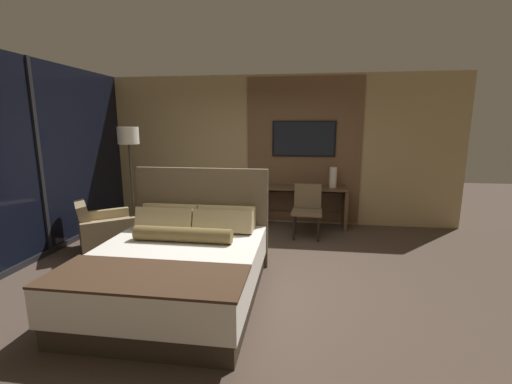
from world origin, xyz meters
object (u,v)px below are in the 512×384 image
object	(u,v)px
desk	(302,200)
tv	(304,139)
bed	(179,265)
book	(306,187)
armchair_by_window	(105,233)
floor_lamp	(129,145)
vase_tall	(333,177)
desk_chair	(307,206)

from	to	relation	value
desk	tv	xyz separation A→B (m)	(-0.00, 0.19, 1.12)
bed	book	xyz separation A→B (m)	(1.39, 2.80, 0.42)
armchair_by_window	floor_lamp	distance (m)	1.48
vase_tall	desk_chair	bearing A→B (deg)	-129.58
desk	book	xyz separation A→B (m)	(0.06, -0.08, 0.27)
bed	floor_lamp	xyz separation A→B (m)	(-1.53, 1.93, 1.21)
floor_lamp	vase_tall	world-z (taller)	floor_lamp
book	vase_tall	bearing A→B (deg)	8.60
armchair_by_window	floor_lamp	size ratio (longest dim) A/B	0.59
tv	floor_lamp	distance (m)	3.08
book	floor_lamp	bearing A→B (deg)	-163.46
bed	book	distance (m)	3.15
desk	bed	bearing A→B (deg)	-114.79
desk	desk_chair	world-z (taller)	desk_chair
vase_tall	book	xyz separation A→B (m)	(-0.49, -0.07, -0.17)
desk_chair	armchair_by_window	bearing A→B (deg)	-157.65
vase_tall	tv	bearing A→B (deg)	160.16
desk_chair	vase_tall	bearing A→B (deg)	53.27
tv	desk_chair	size ratio (longest dim) A/B	1.31
desk	floor_lamp	bearing A→B (deg)	-161.63
armchair_by_window	vase_tall	world-z (taller)	vase_tall
vase_tall	book	bearing A→B (deg)	-171.40
book	tv	bearing A→B (deg)	102.08
desk	tv	size ratio (longest dim) A/B	1.39
desk	book	world-z (taller)	book
tv	book	bearing A→B (deg)	-77.92
desk	tv	distance (m)	1.14
armchair_by_window	desk_chair	bearing A→B (deg)	-108.28
floor_lamp	book	world-z (taller)	floor_lamp
tv	book	xyz separation A→B (m)	(0.06, -0.27, -0.85)
desk_chair	book	xyz separation A→B (m)	(-0.03, 0.48, 0.25)
bed	tv	distance (m)	3.58
floor_lamp	book	distance (m)	3.15
vase_tall	book	size ratio (longest dim) A/B	1.58
desk	book	distance (m)	0.29
armchair_by_window	floor_lamp	xyz separation A→B (m)	(0.11, 0.70, 1.30)
bed	desk_chair	distance (m)	2.73
tv	armchair_by_window	world-z (taller)	tv
desk	armchair_by_window	xyz separation A→B (m)	(-2.97, -1.65, -0.25)
desk	vase_tall	xyz separation A→B (m)	(0.55, -0.01, 0.44)
tv	vase_tall	xyz separation A→B (m)	(0.55, -0.20, -0.68)
bed	armchair_by_window	size ratio (longest dim) A/B	1.92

